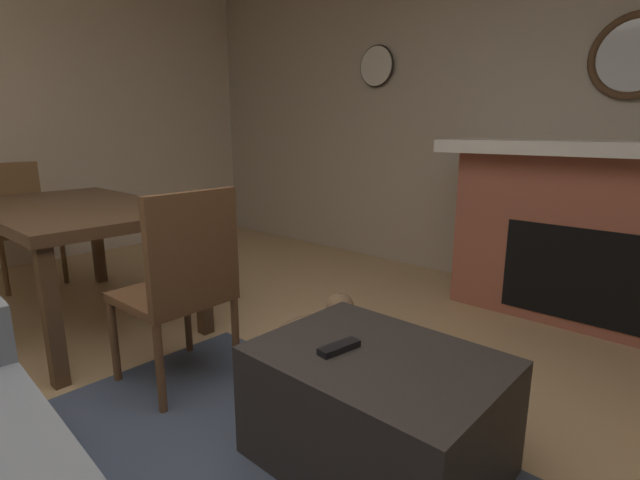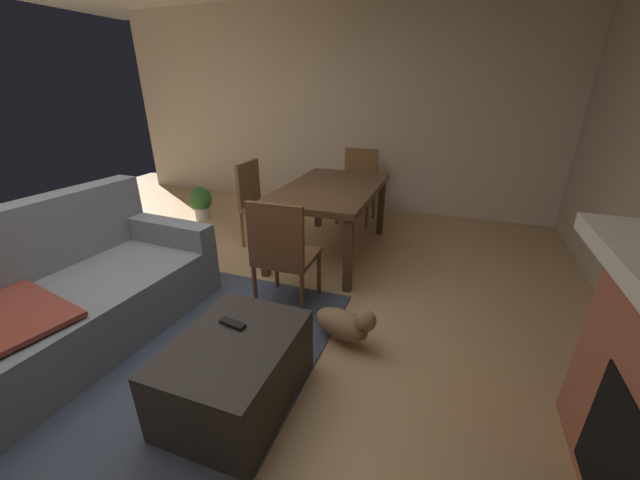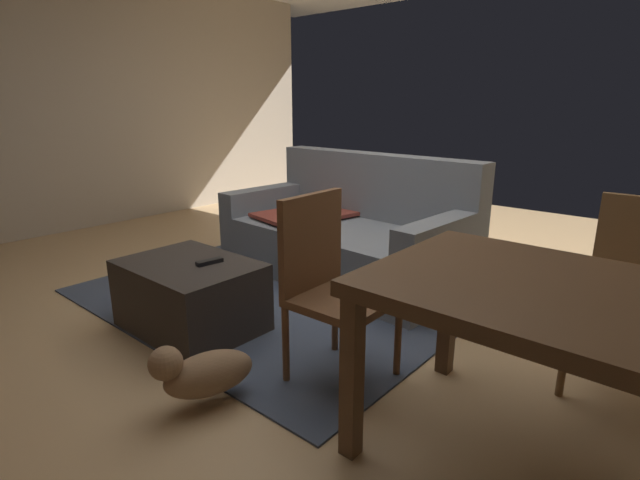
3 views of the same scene
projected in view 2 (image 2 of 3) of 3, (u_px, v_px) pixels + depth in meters
floor at (182, 333)px, 2.71m from camera, size 8.39×8.39×0.00m
wall_right_window_side at (332, 109)px, 5.19m from camera, size 0.12×6.66×2.77m
area_rug at (146, 371)px, 2.35m from camera, size 2.60×2.00×0.01m
couch at (62, 299)px, 2.55m from camera, size 2.01×1.09×0.95m
ottoman_coffee_table at (236, 372)px, 2.05m from camera, size 0.82×0.61×0.43m
tv_remote at (232, 324)px, 2.08m from camera, size 0.07×0.17×0.02m
dining_table at (330, 194)px, 3.77m from camera, size 1.56×0.93×0.74m
dining_chair_north at (258, 198)px, 4.09m from camera, size 0.44×0.44×0.93m
dining_chair_west at (282, 251)px, 2.80m from camera, size 0.45×0.45×0.93m
dining_chair_east at (358, 181)px, 4.83m from camera, size 0.44×0.44×0.93m
potted_plant at (201, 202)px, 4.92m from camera, size 0.29×0.29×0.44m
small_dog at (345, 324)px, 2.54m from camera, size 0.32×0.49×0.29m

